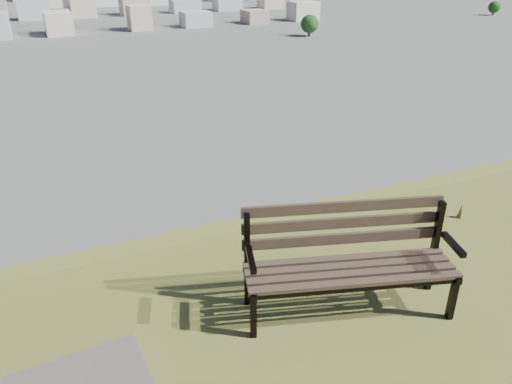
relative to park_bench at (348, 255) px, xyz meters
name	(u,v)px	position (x,y,z in m)	size (l,w,h in m)	color
park_bench	(348,255)	(0.00, 0.00, 0.00)	(1.90, 1.07, 0.95)	#483C29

